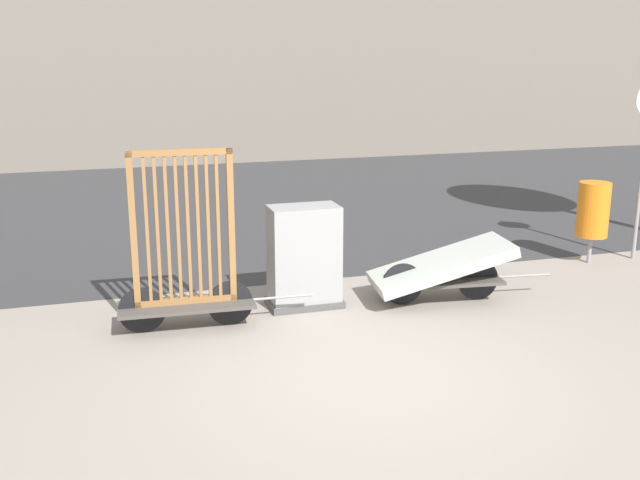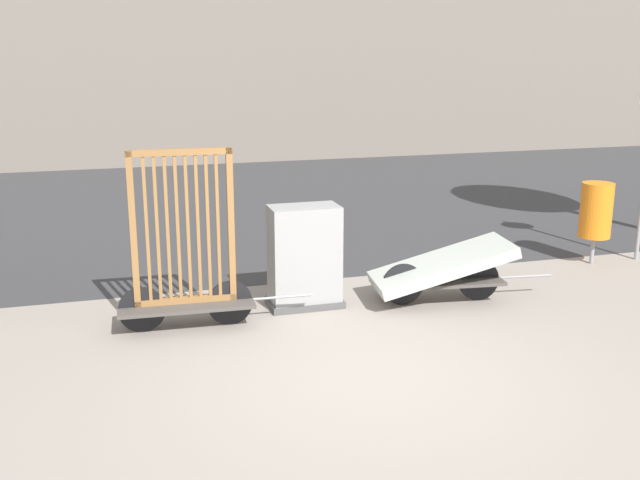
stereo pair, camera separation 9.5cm
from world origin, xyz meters
name	(u,v)px [view 1 (the left image)]	position (x,y,z in m)	size (l,w,h in m)	color
ground_plane	(376,378)	(0.00, 0.00, 0.00)	(60.00, 60.00, 0.00)	gray
road_strip	(223,204)	(0.00, 8.56, 0.00)	(56.00, 10.83, 0.01)	#38383A
bike_cart_with_bedframe	(185,268)	(-1.56, 1.84, 0.72)	(2.22, 0.62, 2.04)	#4C4742
bike_cart_with_mattress	(441,268)	(1.57, 1.84, 0.44)	(2.34, 1.02, 0.78)	#4C4742
utility_cabinet	(304,260)	(-0.09, 2.21, 0.58)	(0.90, 0.53, 1.25)	#4C4C4C
trash_bin	(593,210)	(4.44, 2.80, 0.80)	(0.45, 0.45, 1.20)	gray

